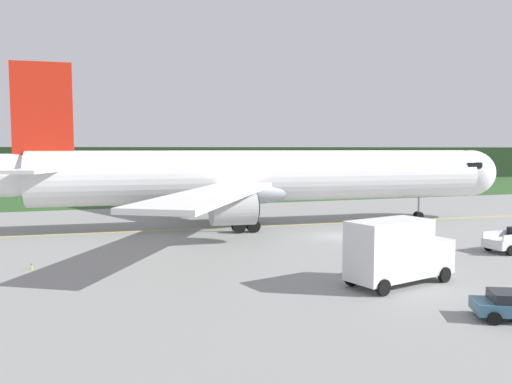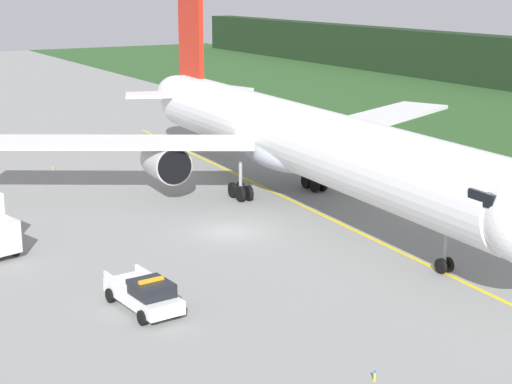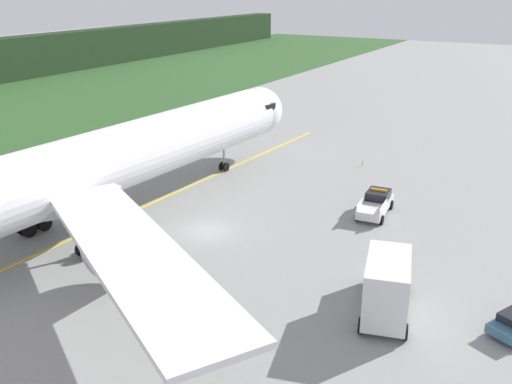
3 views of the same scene
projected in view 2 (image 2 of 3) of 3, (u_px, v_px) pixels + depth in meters
The scene contains 6 objects.
ground at pixel (230, 232), 55.46m from camera, with size 320.00×320.00×0.00m, color gray.
taxiway_centerline_main at pixel (298, 204), 62.55m from camera, with size 72.24×0.30×0.01m, color yellow.
airliner at pixel (294, 138), 61.95m from camera, with size 54.76×46.20×15.44m.
ops_pickup_truck at pixel (145, 294), 42.03m from camera, with size 5.50×2.62×1.94m.
taxiway_edge_light_east at pixel (375, 375), 34.68m from camera, with size 0.12×0.12×0.49m.
taxiway_edge_light_west at pixel (53, 167), 74.04m from camera, with size 0.12×0.12×0.38m.
Camera 2 is at (46.87, -24.92, 16.36)m, focal length 57.66 mm.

